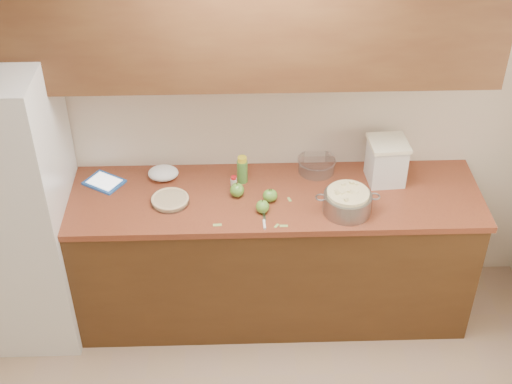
{
  "coord_description": "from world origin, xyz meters",
  "views": [
    {
      "loc": [
        -0.11,
        -1.83,
        3.43
      ],
      "look_at": [
        -0.0,
        1.43,
        0.98
      ],
      "focal_mm": 50.0,
      "sensor_mm": 36.0,
      "label": 1
    }
  ],
  "objects_px": {
    "pie": "(170,200)",
    "tablet": "(104,182)",
    "colander": "(347,202)",
    "flour_canister": "(386,161)"
  },
  "relations": [
    {
      "from": "colander",
      "to": "tablet",
      "type": "xyz_separation_m",
      "value": [
        -1.41,
        0.31,
        -0.06
      ]
    },
    {
      "from": "flour_canister",
      "to": "tablet",
      "type": "height_order",
      "value": "flour_canister"
    },
    {
      "from": "pie",
      "to": "flour_canister",
      "type": "height_order",
      "value": "flour_canister"
    },
    {
      "from": "pie",
      "to": "flour_canister",
      "type": "relative_size",
      "value": 0.82
    },
    {
      "from": "pie",
      "to": "tablet",
      "type": "xyz_separation_m",
      "value": [
        -0.41,
        0.2,
        -0.01
      ]
    },
    {
      "from": "colander",
      "to": "flour_canister",
      "type": "distance_m",
      "value": 0.4
    },
    {
      "from": "pie",
      "to": "flour_canister",
      "type": "xyz_separation_m",
      "value": [
        1.27,
        0.19,
        0.12
      ]
    },
    {
      "from": "tablet",
      "to": "pie",
      "type": "bearing_deg",
      "value": 6.03
    },
    {
      "from": "pie",
      "to": "flour_canister",
      "type": "bearing_deg",
      "value": 8.33
    },
    {
      "from": "pie",
      "to": "tablet",
      "type": "bearing_deg",
      "value": 153.47
    }
  ]
}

